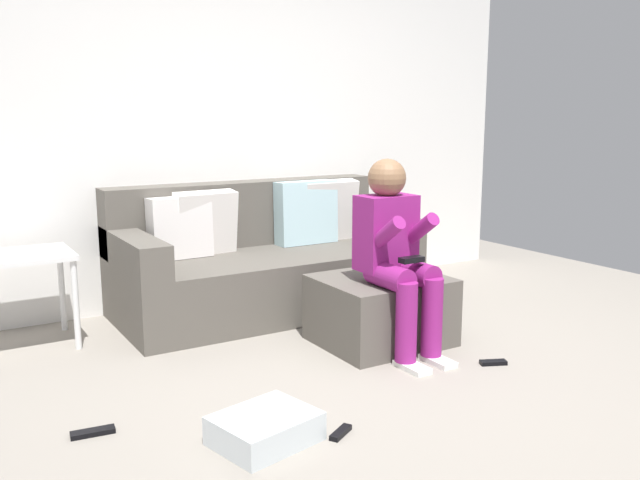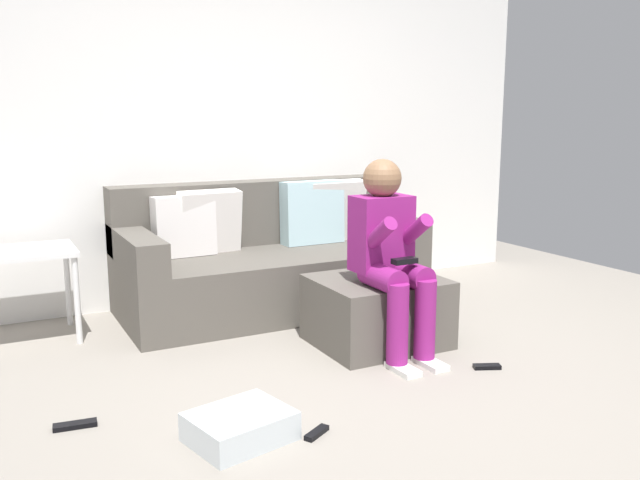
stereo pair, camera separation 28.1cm
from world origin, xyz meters
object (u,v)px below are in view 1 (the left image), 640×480
at_px(storage_bin, 265,428).
at_px(side_table, 20,268).
at_px(person_seated, 396,249).
at_px(ottoman, 381,310).
at_px(remote_under_side_table, 93,432).
at_px(remote_by_storage_bin, 341,433).
at_px(remote_near_ottoman, 493,363).
at_px(couch_sectional, 263,260).

height_order(storage_bin, side_table, side_table).
bearing_deg(person_seated, storage_bin, -152.18).
relative_size(ottoman, remote_under_side_table, 3.95).
bearing_deg(ottoman, remote_by_storage_bin, -134.09).
height_order(person_seated, storage_bin, person_seated).
bearing_deg(remote_near_ottoman, remote_by_storage_bin, -143.44).
height_order(storage_bin, remote_near_ottoman, storage_bin).
bearing_deg(storage_bin, remote_by_storage_bin, -20.01).
distance_m(side_table, remote_under_side_table, 1.43).
xyz_separation_m(ottoman, remote_by_storage_bin, (-0.86, -0.88, -0.19)).
bearing_deg(couch_sectional, remote_near_ottoman, -70.75).
relative_size(couch_sectional, storage_bin, 5.09).
height_order(storage_bin, remote_under_side_table, storage_bin).
bearing_deg(side_table, couch_sectional, 0.22).
height_order(person_seated, remote_under_side_table, person_seated).
bearing_deg(remote_by_storage_bin, remote_near_ottoman, -17.80).
height_order(couch_sectional, remote_near_ottoman, couch_sectional).
distance_m(remote_near_ottoman, remote_by_storage_bin, 1.19).
xyz_separation_m(person_seated, side_table, (-1.80, 1.20, -0.13)).
bearing_deg(remote_by_storage_bin, couch_sectional, 42.51).
xyz_separation_m(side_table, remote_by_storage_bin, (0.98, -1.91, -0.46)).
relative_size(remote_near_ottoman, remote_under_side_table, 0.79).
relative_size(couch_sectional, remote_near_ottoman, 14.12).
relative_size(ottoman, side_table, 1.26).
xyz_separation_m(couch_sectional, ottoman, (0.27, -1.03, -0.14)).
bearing_deg(remote_near_ottoman, ottoman, 140.36).
height_order(storage_bin, remote_by_storage_bin, storage_bin).
height_order(couch_sectional, ottoman, couch_sectional).
relative_size(couch_sectional, side_table, 3.55).
relative_size(remote_by_storage_bin, remote_under_side_table, 0.77).
distance_m(ottoman, remote_by_storage_bin, 1.24).
xyz_separation_m(person_seated, remote_under_side_table, (-1.73, -0.16, -0.59)).
relative_size(storage_bin, remote_under_side_table, 2.19).
height_order(ottoman, remote_near_ottoman, ottoman).
bearing_deg(person_seated, remote_under_side_table, -174.85).
xyz_separation_m(storage_bin, remote_under_side_table, (-0.60, 0.44, -0.05)).
height_order(couch_sectional, side_table, couch_sectional).
bearing_deg(side_table, person_seated, -33.58).
distance_m(storage_bin, remote_near_ottoman, 1.48).
bearing_deg(couch_sectional, storage_bin, -116.36).
bearing_deg(storage_bin, couch_sectional, 63.64).
height_order(ottoman, person_seated, person_seated).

